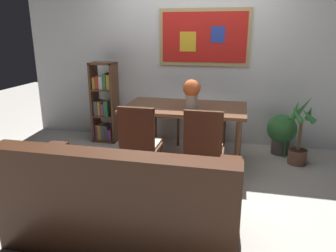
% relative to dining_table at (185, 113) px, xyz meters
% --- Properties ---
extents(ground_plane, '(12.00, 12.00, 0.00)m').
position_rel_dining_table_xyz_m(ground_plane, '(-0.05, -0.47, -0.64)').
color(ground_plane, '#B7B2A8').
extents(wall_back_with_painting, '(5.20, 0.14, 2.60)m').
position_rel_dining_table_xyz_m(wall_back_with_painting, '(-0.04, 0.90, 0.67)').
color(wall_back_with_painting, silver).
rests_on(wall_back_with_painting, ground_plane).
extents(dining_table, '(1.52, 0.88, 0.73)m').
position_rel_dining_table_xyz_m(dining_table, '(0.00, 0.00, 0.00)').
color(dining_table, brown).
rests_on(dining_table, ground_plane).
extents(dining_chair_far_right, '(0.40, 0.41, 0.91)m').
position_rel_dining_table_xyz_m(dining_chair_far_right, '(0.31, 0.81, -0.10)').
color(dining_chair_far_right, brown).
rests_on(dining_chair_far_right, ground_plane).
extents(dining_chair_near_left, '(0.40, 0.41, 0.91)m').
position_rel_dining_table_xyz_m(dining_chair_near_left, '(-0.34, -0.82, -0.10)').
color(dining_chair_near_left, brown).
rests_on(dining_chair_near_left, ground_plane).
extents(dining_chair_far_left, '(0.40, 0.41, 0.91)m').
position_rel_dining_table_xyz_m(dining_chair_far_left, '(-0.36, 0.78, -0.10)').
color(dining_chair_far_left, brown).
rests_on(dining_chair_far_left, ground_plane).
extents(dining_chair_near_right, '(0.40, 0.41, 0.91)m').
position_rel_dining_table_xyz_m(dining_chair_near_right, '(0.34, -0.81, -0.10)').
color(dining_chair_near_right, brown).
rests_on(dining_chair_near_right, ground_plane).
extents(leather_couch, '(1.80, 0.84, 0.84)m').
position_rel_dining_table_xyz_m(leather_couch, '(-0.18, -1.72, -0.32)').
color(leather_couch, '#472819').
rests_on(leather_couch, ground_plane).
extents(bookshelf, '(0.36, 0.28, 1.20)m').
position_rel_dining_table_xyz_m(bookshelf, '(-1.32, 0.54, -0.08)').
color(bookshelf, brown).
rests_on(bookshelf, ground_plane).
extents(potted_ivy, '(0.39, 0.39, 0.64)m').
position_rel_dining_table_xyz_m(potted_ivy, '(1.25, 0.54, -0.32)').
color(potted_ivy, '#4C4742').
rests_on(potted_ivy, ground_plane).
extents(potted_palm, '(0.34, 0.35, 0.87)m').
position_rel_dining_table_xyz_m(potted_palm, '(1.43, 0.23, -0.29)').
color(potted_palm, brown).
rests_on(potted_palm, ground_plane).
extents(flower_vase, '(0.22, 0.22, 0.35)m').
position_rel_dining_table_xyz_m(flower_vase, '(0.09, -0.04, 0.30)').
color(flower_vase, beige).
rests_on(flower_vase, dining_table).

